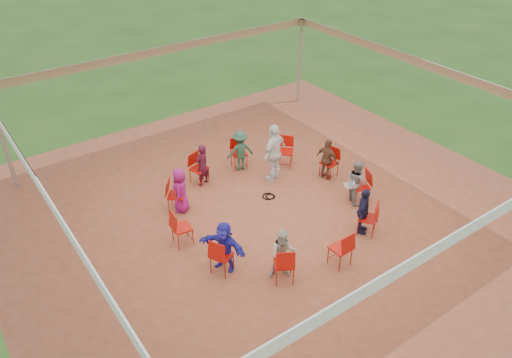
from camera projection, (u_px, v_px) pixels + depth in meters
ground at (271, 213)px, 12.76m from camera, size 80.00×80.00×0.00m
dirt_patch at (271, 213)px, 12.75m from camera, size 13.00×13.00×0.00m
tent at (273, 130)px, 11.47m from camera, size 10.33×10.33×3.00m
chair_0 at (361, 186)px, 12.97m from camera, size 0.57×0.56×0.90m
chair_1 at (329, 163)px, 13.96m from camera, size 0.51×0.49×0.90m
chair_2 at (285, 152)px, 14.49m from camera, size 0.61×0.61×0.90m
chair_3 at (239, 154)px, 14.39m from camera, size 0.51×0.53×0.90m
chair_4 at (199, 169)px, 13.70m from camera, size 0.54×0.55×0.90m
chair_5 at (176, 195)px, 12.63m from camera, size 0.61×0.60×0.90m
chair_6 at (182, 228)px, 11.52m from camera, size 0.48×0.46×0.90m
chair_7 at (222, 255)px, 10.72m from camera, size 0.58×0.57×0.90m
chair_8 at (284, 264)px, 10.50m from camera, size 0.58×0.59×0.90m
chair_9 at (340, 248)px, 10.91m from camera, size 0.44×0.46×0.90m
chair_10 at (367, 218)px, 11.83m from camera, size 0.60×0.60×0.90m
person_seated_0 at (357, 182)px, 12.86m from camera, size 0.54×0.68×1.22m
person_seated_1 at (327, 159)px, 13.80m from camera, size 0.49×0.77×1.22m
person_seated_2 at (240, 151)px, 14.21m from camera, size 0.86×0.57×1.22m
person_seated_3 at (202, 165)px, 13.55m from camera, size 0.51×0.42×1.22m
person_seated_4 at (181, 190)px, 12.53m from camera, size 0.63×0.67×1.22m
person_seated_5 at (224, 246)px, 10.72m from camera, size 0.89×1.20×1.22m
person_seated_6 at (283, 254)px, 10.51m from camera, size 0.68×0.59×1.22m
person_seated_7 at (363, 211)px, 11.78m from camera, size 0.79×0.71×1.22m
standing_person at (274, 153)px, 13.64m from camera, size 1.10×0.81×1.69m
cable_coil at (269, 196)px, 13.33m from camera, size 0.34×0.34×0.03m
laptop at (351, 184)px, 12.85m from camera, size 0.34×0.37×0.21m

